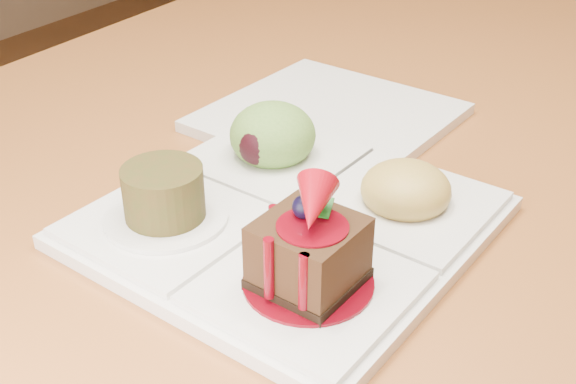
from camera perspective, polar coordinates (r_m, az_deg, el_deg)
The scene contains 3 objects.
dining_table at distance 0.90m, azimuth 10.79°, elevation 3.74°, with size 1.00×1.80×0.75m.
sampler_plate at distance 0.59m, azimuth 0.09°, elevation -0.81°, with size 0.31×0.31×0.11m.
second_plate at distance 0.78m, azimuth 3.22°, elevation 5.92°, with size 0.23×0.23×0.01m, color silver.
Camera 1 is at (0.27, -0.76, 1.08)m, focal length 45.00 mm.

